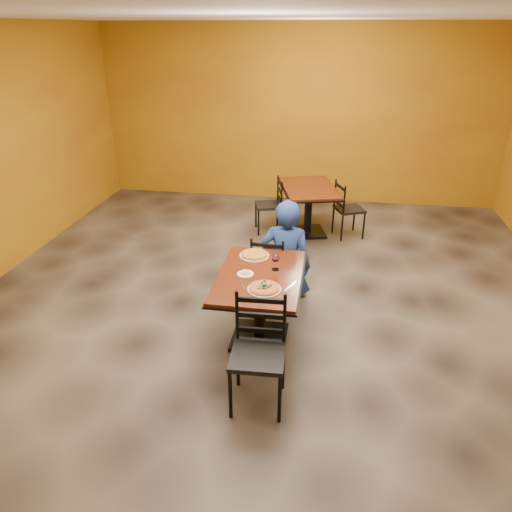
% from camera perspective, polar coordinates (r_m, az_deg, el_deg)
% --- Properties ---
extents(floor, '(7.00, 8.00, 0.01)m').
position_cam_1_polar(floor, '(5.36, 1.25, -6.85)').
color(floor, black).
rests_on(floor, ground).
extents(ceiling, '(7.00, 8.00, 0.01)m').
position_cam_1_polar(ceiling, '(4.50, 1.65, 27.19)').
color(ceiling, white).
rests_on(ceiling, ground).
extents(wall_back, '(7.00, 0.01, 3.00)m').
position_cam_1_polar(wall_back, '(8.60, 5.23, 16.48)').
color(wall_back, '#AB8013').
rests_on(wall_back, ground).
extents(table_main, '(0.83, 1.23, 0.75)m').
position_cam_1_polar(table_main, '(4.64, 0.45, -4.38)').
color(table_main, '#571D0D').
rests_on(table_main, floor).
extents(table_second, '(1.06, 1.33, 0.75)m').
position_cam_1_polar(table_second, '(7.22, 6.40, 6.81)').
color(table_second, '#571D0D').
rests_on(table_second, floor).
extents(chair_main_near, '(0.46, 0.46, 0.97)m').
position_cam_1_polar(chair_main_near, '(3.92, 0.22, -12.06)').
color(chair_main_near, black).
rests_on(chair_main_near, floor).
extents(chair_main_far, '(0.42, 0.42, 0.85)m').
position_cam_1_polar(chair_main_far, '(5.38, 1.71, -1.46)').
color(chair_main_far, black).
rests_on(chair_main_far, floor).
extents(chair_second_left, '(0.47, 0.47, 0.85)m').
position_cam_1_polar(chair_second_left, '(7.31, 1.50, 6.13)').
color(chair_second_left, black).
rests_on(chair_second_left, floor).
extents(chair_second_right, '(0.51, 0.51, 0.86)m').
position_cam_1_polar(chair_second_right, '(7.26, 11.23, 5.55)').
color(chair_second_right, black).
rests_on(chair_second_right, floor).
extents(diner, '(0.62, 0.43, 1.19)m').
position_cam_1_polar(diner, '(5.45, 3.67, 0.88)').
color(diner, navy).
rests_on(diner, floor).
extents(plate_main, '(0.31, 0.31, 0.01)m').
position_cam_1_polar(plate_main, '(4.30, 1.00, -4.03)').
color(plate_main, white).
rests_on(plate_main, table_main).
extents(pizza_main, '(0.28, 0.28, 0.02)m').
position_cam_1_polar(pizza_main, '(4.29, 1.00, -3.84)').
color(pizza_main, maroon).
rests_on(pizza_main, plate_main).
extents(plate_far, '(0.31, 0.31, 0.01)m').
position_cam_1_polar(plate_far, '(4.92, -0.19, 0.06)').
color(plate_far, white).
rests_on(plate_far, table_main).
extents(pizza_far, '(0.28, 0.28, 0.02)m').
position_cam_1_polar(pizza_far, '(4.91, -0.19, 0.23)').
color(pizza_far, gold).
rests_on(pizza_far, plate_far).
extents(side_plate, '(0.16, 0.16, 0.01)m').
position_cam_1_polar(side_plate, '(4.55, -1.30, -2.19)').
color(side_plate, white).
rests_on(side_plate, table_main).
extents(dip, '(0.09, 0.09, 0.01)m').
position_cam_1_polar(dip, '(4.55, -1.30, -2.09)').
color(dip, '#A78751').
rests_on(dip, side_plate).
extents(wine_glass, '(0.08, 0.08, 0.18)m').
position_cam_1_polar(wine_glass, '(4.61, 2.38, -0.66)').
color(wine_glass, white).
rests_on(wine_glass, table_main).
extents(fork, '(0.08, 0.18, 0.00)m').
position_cam_1_polar(fork, '(4.38, -1.65, -3.46)').
color(fork, silver).
rests_on(fork, table_main).
extents(knife, '(0.10, 0.20, 0.00)m').
position_cam_1_polar(knife, '(4.36, 4.14, -3.70)').
color(knife, silver).
rests_on(knife, table_main).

